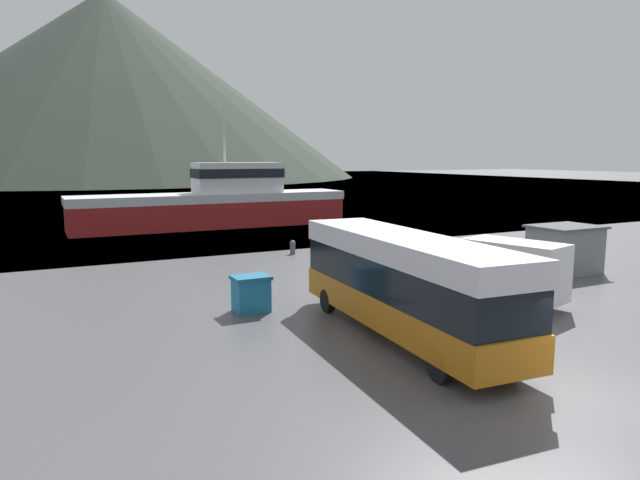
{
  "coord_description": "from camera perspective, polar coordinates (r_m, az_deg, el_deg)",
  "views": [
    {
      "loc": [
        -12.51,
        -8.56,
        6.01
      ],
      "look_at": [
        -0.02,
        15.8,
        2.0
      ],
      "focal_mm": 32.0,
      "sensor_mm": 36.0,
      "label": 1
    }
  ],
  "objects": [
    {
      "name": "hill_backdrop",
      "position": [
        183.97,
        -20.46,
        14.29
      ],
      "size": [
        144.12,
        144.12,
        53.47
      ],
      "primitive_type": "cone",
      "color": "#333D33",
      "rests_on": "ground"
    },
    {
      "name": "ground_plane",
      "position": [
        16.31,
        27.2,
        -14.25
      ],
      "size": [
        400.0,
        400.0,
        0.0
      ],
      "primitive_type": "plane",
      "color": "#4C4C4F"
    },
    {
      "name": "small_boat",
      "position": [
        61.58,
        -5.94,
        3.14
      ],
      "size": [
        5.58,
        5.11,
        0.95
      ],
      "rotation": [
        0.0,
        0.0,
        0.88
      ],
      "color": "maroon",
      "rests_on": "water_surface"
    },
    {
      "name": "dock_kiosk",
      "position": [
        32.36,
        23.27,
        -0.81
      ],
      "size": [
        3.45,
        2.71,
        2.47
      ],
      "color": "slate",
      "rests_on": "ground"
    },
    {
      "name": "delivery_van",
      "position": [
        24.68,
        17.68,
        -2.88
      ],
      "size": [
        3.29,
        5.97,
        2.64
      ],
      "rotation": [
        0.0,
        0.0,
        0.26
      ],
      "color": "silver",
      "rests_on": "ground"
    },
    {
      "name": "mooring_bollard",
      "position": [
        35.52,
        -2.75,
        -0.65
      ],
      "size": [
        0.37,
        0.37,
        0.86
      ],
      "color": "#4C4C51",
      "rests_on": "ground"
    },
    {
      "name": "fishing_boat",
      "position": [
        50.0,
        -10.29,
        3.75
      ],
      "size": [
        23.47,
        4.6,
        10.28
      ],
      "rotation": [
        0.0,
        0.0,
        1.57
      ],
      "color": "maroon",
      "rests_on": "water_surface"
    },
    {
      "name": "water_surface",
      "position": [
        154.1,
        -22.59,
        5.47
      ],
      "size": [
        240.0,
        240.0,
        0.0
      ],
      "primitive_type": "plane",
      "color": "#475B6B",
      "rests_on": "ground"
    },
    {
      "name": "tour_bus",
      "position": [
        19.2,
        8.3,
        -4.03
      ],
      "size": [
        3.33,
        11.08,
        3.45
      ],
      "rotation": [
        0.0,
        0.0,
        -0.08
      ],
      "color": "#B26614",
      "rests_on": "ground"
    },
    {
      "name": "storage_bin",
      "position": [
        22.5,
        -6.91,
        -5.31
      ],
      "size": [
        1.44,
        1.11,
        1.42
      ],
      "color": "teal",
      "rests_on": "ground"
    }
  ]
}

